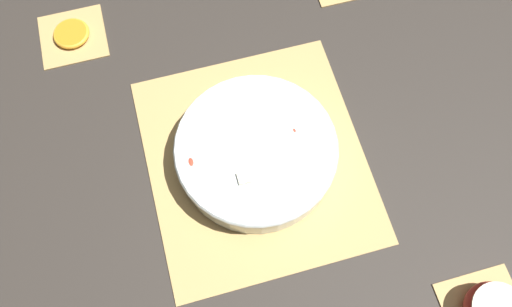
% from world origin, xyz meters
% --- Properties ---
extents(ground_plane, '(6.00, 6.00, 0.00)m').
position_xyz_m(ground_plane, '(0.00, 0.00, 0.00)').
color(ground_plane, '#2D2823').
extents(bamboo_mat_center, '(0.41, 0.37, 0.01)m').
position_xyz_m(bamboo_mat_center, '(-0.00, 0.00, 0.00)').
color(bamboo_mat_center, tan).
rests_on(bamboo_mat_center, ground_plane).
extents(coaster_mat_far_right, '(0.12, 0.12, 0.01)m').
position_xyz_m(coaster_mat_far_right, '(0.34, 0.27, 0.00)').
color(coaster_mat_far_right, tan).
rests_on(coaster_mat_far_right, ground_plane).
extents(fruit_salad_bowl, '(0.27, 0.27, 0.06)m').
position_xyz_m(fruit_salad_bowl, '(0.00, 0.00, 0.04)').
color(fruit_salad_bowl, silver).
rests_on(fruit_salad_bowl, bamboo_mat_center).
extents(orange_slice_whole, '(0.07, 0.07, 0.01)m').
position_xyz_m(orange_slice_whole, '(0.34, 0.27, 0.01)').
color(orange_slice_whole, orange).
rests_on(orange_slice_whole, coaster_mat_far_right).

